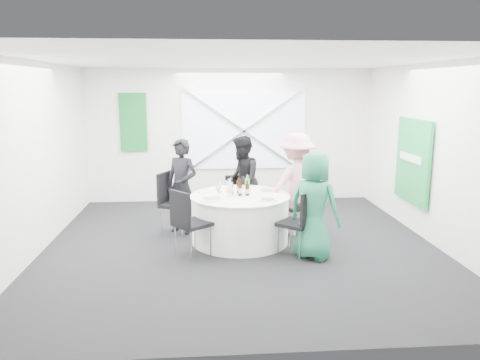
{
  "coord_description": "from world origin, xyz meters",
  "views": [
    {
      "loc": [
        -0.56,
        -6.9,
        2.43
      ],
      "look_at": [
        0.0,
        0.2,
        1.0
      ],
      "focal_mm": 35.0,
      "sensor_mm": 36.0,
      "label": 1
    }
  ],
  "objects": [
    {
      "name": "fork_e",
      "position": [
        -0.52,
        -0.04,
        0.76
      ],
      "size": [
        0.11,
        0.12,
        0.01
      ],
      "primitive_type": "cube",
      "rotation": [
        0.0,
        0.0,
        -2.41
      ],
      "color": "silver",
      "rests_on": "banquet_table"
    },
    {
      "name": "wall_front",
      "position": [
        0.0,
        -3.0,
        1.4
      ],
      "size": [
        6.0,
        0.0,
        6.0
      ],
      "primitive_type": "plane",
      "rotation": [
        -1.57,
        0.0,
        0.0
      ],
      "color": "silver",
      "rests_on": "floor"
    },
    {
      "name": "window_brace_b",
      "position": [
        0.3,
        2.92,
        1.5
      ],
      "size": [
        2.63,
        0.05,
        1.84
      ],
      "primitive_type": "cube",
      "rotation": [
        0.0,
        -0.97,
        0.0
      ],
      "color": "silver",
      "rests_on": "window_panel"
    },
    {
      "name": "green_water_bottle",
      "position": [
        0.12,
        0.28,
        0.88
      ],
      "size": [
        0.08,
        0.08,
        0.3
      ],
      "color": "green",
      "rests_on": "banquet_table"
    },
    {
      "name": "wine_glass_c",
      "position": [
        -0.2,
        0.47,
        0.88
      ],
      "size": [
        0.07,
        0.07,
        0.17
      ],
      "color": "white",
      "rests_on": "banquet_table"
    },
    {
      "name": "wine_glass_a",
      "position": [
        -0.34,
        -0.0,
        0.88
      ],
      "size": [
        0.07,
        0.07,
        0.17
      ],
      "color": "white",
      "rests_on": "banquet_table"
    },
    {
      "name": "wall_right",
      "position": [
        3.0,
        0.0,
        1.4
      ],
      "size": [
        0.0,
        6.0,
        6.0
      ],
      "primitive_type": "plane",
      "rotation": [
        1.57,
        0.0,
        -1.57
      ],
      "color": "silver",
      "rests_on": "floor"
    },
    {
      "name": "green_banner",
      "position": [
        -2.0,
        2.95,
        1.7
      ],
      "size": [
        0.55,
        0.04,
        1.2
      ],
      "primitive_type": "cube",
      "color": "#146527",
      "rests_on": "wall_back"
    },
    {
      "name": "beer_bottle_d",
      "position": [
        -0.0,
        0.14,
        0.87
      ],
      "size": [
        0.06,
        0.06,
        0.27
      ],
      "color": "#351909",
      "rests_on": "banquet_table"
    },
    {
      "name": "person_man_back_left",
      "position": [
        -0.93,
        0.77,
        0.79
      ],
      "size": [
        0.69,
        0.63,
        1.59
      ],
      "primitive_type": "imported",
      "rotation": [
        0.0,
        0.0,
        -0.55
      ],
      "color": "black",
      "rests_on": "floor"
    },
    {
      "name": "chair_back_left",
      "position": [
        -1.1,
        0.73,
        0.61
      ],
      "size": [
        0.63,
        0.63,
        1.03
      ],
      "rotation": [
        0.0,
        0.0,
        1.12
      ],
      "color": "black",
      "rests_on": "floor"
    },
    {
      "name": "napkin",
      "position": [
        -0.47,
        -0.08,
        0.8
      ],
      "size": [
        0.22,
        0.18,
        0.05
      ],
      "primitive_type": "cube",
      "rotation": [
        0.0,
        0.0,
        0.26
      ],
      "color": "white",
      "rests_on": "plate_front_left"
    },
    {
      "name": "plate_back_right",
      "position": [
        0.45,
        0.42,
        0.78
      ],
      "size": [
        0.27,
        0.27,
        0.04
      ],
      "color": "white",
      "rests_on": "banquet_table"
    },
    {
      "name": "wine_glass_d",
      "position": [
        -0.35,
        0.11,
        0.88
      ],
      "size": [
        0.07,
        0.07,
        0.17
      ],
      "color": "white",
      "rests_on": "banquet_table"
    },
    {
      "name": "beer_bottle_c",
      "position": [
        0.11,
        0.15,
        0.85
      ],
      "size": [
        0.06,
        0.06,
        0.24
      ],
      "color": "#351909",
      "rests_on": "banquet_table"
    },
    {
      "name": "wall_left",
      "position": [
        -3.0,
        0.0,
        1.4
      ],
      "size": [
        0.0,
        6.0,
        6.0
      ],
      "primitive_type": "plane",
      "rotation": [
        1.57,
        0.0,
        1.57
      ],
      "color": "silver",
      "rests_on": "floor"
    },
    {
      "name": "knife_e",
      "position": [
        -0.27,
        -0.31,
        0.76
      ],
      "size": [
        0.12,
        0.12,
        0.01
      ],
      "primitive_type": "cube",
      "rotation": [
        0.0,
        0.0,
        -2.36
      ],
      "color": "silver",
      "rests_on": "banquet_table"
    },
    {
      "name": "knife_b",
      "position": [
        0.51,
        -0.07,
        0.76
      ],
      "size": [
        0.12,
        0.12,
        0.01
      ],
      "primitive_type": "cube",
      "rotation": [
        0.0,
        0.0,
        -0.78
      ],
      "color": "silver",
      "rests_on": "banquet_table"
    },
    {
      "name": "beer_bottle_b",
      "position": [
        -0.01,
        0.33,
        0.86
      ],
      "size": [
        0.06,
        0.06,
        0.26
      ],
      "color": "#351909",
      "rests_on": "banquet_table"
    },
    {
      "name": "person_woman_pink",
      "position": [
        0.96,
        0.54,
        0.85
      ],
      "size": [
        1.2,
        0.84,
        1.7
      ],
      "primitive_type": "imported",
      "rotation": [
        0.0,
        0.0,
        -2.8
      ],
      "color": "pink",
      "rests_on": "floor"
    },
    {
      "name": "chair_front_right",
      "position": [
        0.82,
        -0.51,
        0.57
      ],
      "size": [
        0.62,
        0.62,
        0.97
      ],
      "rotation": [
        0.0,
        0.0,
        4.0
      ],
      "color": "black",
      "rests_on": "floor"
    },
    {
      "name": "plate_back",
      "position": [
        0.08,
        0.68,
        0.77
      ],
      "size": [
        0.28,
        0.28,
        0.01
      ],
      "color": "white",
      "rests_on": "banquet_table"
    },
    {
      "name": "fork_a",
      "position": [
        0.14,
        0.76,
        0.76
      ],
      "size": [
        0.15,
        0.02,
        0.01
      ],
      "primitive_type": "cube",
      "rotation": [
        0.0,
        0.0,
        1.62
      ],
      "color": "silver",
      "rests_on": "banquet_table"
    },
    {
      "name": "green_sign",
      "position": [
        2.94,
        0.6,
        1.2
      ],
      "size": [
        0.05,
        1.2,
        1.4
      ],
      "primitive_type": "cube",
      "color": "green",
      "rests_on": "wall_right"
    },
    {
      "name": "plate_front_right",
      "position": [
        0.39,
        -0.18,
        0.78
      ],
      "size": [
        0.28,
        0.28,
        0.04
      ],
      "color": "white",
      "rests_on": "banquet_table"
    },
    {
      "name": "banquet_table",
      "position": [
        0.0,
        0.2,
        0.38
      ],
      "size": [
        1.56,
        1.56,
        0.76
      ],
      "color": "white",
      "rests_on": "floor"
    },
    {
      "name": "knife_c",
      "position": [
        -0.57,
        0.31,
        0.76
      ],
      "size": [
        0.08,
        0.14,
        0.01
      ],
      "primitive_type": "cube",
      "rotation": [
        0.0,
        0.0,
        2.65
      ],
      "color": "silver",
      "rests_on": "banquet_table"
    },
    {
      "name": "chair_back_right",
      "position": [
        1.05,
        0.59,
        0.54
      ],
      "size": [
        0.55,
        0.54,
        0.93
      ],
      "rotation": [
        0.0,
        0.0,
        -1.21
      ],
      "color": "black",
      "rests_on": "floor"
    },
    {
      "name": "window_brace_a",
      "position": [
        0.3,
        2.92,
        1.5
      ],
      "size": [
        2.63,
        0.05,
        1.84
      ],
      "primitive_type": "cube",
      "rotation": [
        0.0,
        0.97,
        0.0
      ],
      "color": "silver",
      "rests_on": "window_panel"
    },
    {
      "name": "chair_back",
      "position": [
        0.01,
        1.43,
        0.48
      ],
      "size": [
        0.37,
        0.38,
        0.82
      ],
      "rotation": [
        0.0,
        0.0,
        -0.0
      ],
      "color": "black",
      "rests_on": "floor"
    },
    {
      "name": "fork_c",
      "position": [
        -0.36,
        0.65,
        0.76
      ],
      "size": [
        0.1,
        0.13,
        0.01
      ],
      "primitive_type": "cube",
      "rotation": [
        0.0,
        0.0,
        2.54
      ],
      "color": "silver",
      "rests_on": "banquet_table"
    },
    {
      "name": "floor",
      "position": [
        0.0,
        0.0,
        0.0
      ],
      "size": [
        6.0,
        6.0,
        0.0
      ],
      "primitive_type": "plane",
      "color": "black",
      "rests_on": "ground"
    },
    {
      "name": "knife_a",
      "position": [
        -0.15,
        0.76,
        0.76
      ],
      "size": [
        0.15,
        0.02,
        0.01
      ],
      "primitive_type": "cube",
      "rotation": [
        0.0,
        0.0,
        1.53
      ],
      "color": "silver",
      "rests_on": "banquet_table"
    },
    {
      "name": "fork_b",
      "position": [
        0.28,
        -0.3,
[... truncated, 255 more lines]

